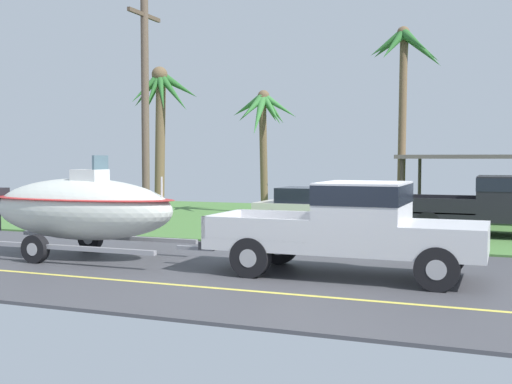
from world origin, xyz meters
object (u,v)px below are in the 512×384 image
Objects in this scene: boat_on_trailer at (81,208)px; palm_tree_near_left at (161,106)px; parked_pickup_background at (507,203)px; parked_sedan_near at (323,209)px; utility_pole at (145,111)px; pickup_truck_towing at (362,225)px; palm_tree_near_right at (405,67)px; palm_tree_mid at (262,117)px.

palm_tree_near_left is (-3.84, 10.49, 3.34)m from boat_on_trailer.
parked_pickup_background reaches higher than parked_sedan_near.
utility_pole is (-4.90, -3.10, 3.18)m from parked_sedan_near.
utility_pole reaches higher than pickup_truck_towing.
boat_on_trailer is 8.82m from parked_sedan_near.
pickup_truck_towing is at bearing -31.70° from utility_pole.
palm_tree_near_right is (-3.61, 3.99, 4.72)m from parked_pickup_background.
palm_tree_near_right is at bearing 43.96° from utility_pole.
palm_tree_near_right is (9.64, 1.14, 1.24)m from palm_tree_near_left.
palm_tree_mid is (-9.55, 4.81, 3.04)m from parked_pickup_background.
pickup_truck_towing is 0.96× the size of parked_pickup_background.
utility_pole is (-10.59, -2.75, 2.82)m from parked_pickup_background.
palm_tree_mid is 0.70× the size of utility_pole.
palm_tree_near_left is 4.20m from palm_tree_mid.
utility_pole is (-7.91, 4.89, 2.81)m from pickup_truck_towing.
parked_sedan_near is (3.71, 7.99, -0.50)m from boat_on_trailer.
boat_on_trailer is at bearing -180.00° from pickup_truck_towing.
palm_tree_near_right is at bearing 60.10° from parked_sedan_near.
palm_tree_near_right reaches higher than parked_pickup_background.
boat_on_trailer is at bearing -69.90° from palm_tree_near_left.
palm_tree_near_left is 6.23m from utility_pole.
parked_pickup_background is at bearing 39.07° from boat_on_trailer.
utility_pole is at bearing 103.65° from boat_on_trailer.
pickup_truck_towing reaches higher than parked_sedan_near.
utility_pole is at bearing -147.65° from parked_sedan_near.
boat_on_trailer is 1.01× the size of palm_tree_near_left.
parked_sedan_near is at bearing 32.35° from utility_pole.
palm_tree_near_left is at bearing -173.28° from palm_tree_near_right.
palm_tree_mid is at bearing 118.89° from pickup_truck_towing.
pickup_truck_towing is 0.92× the size of boat_on_trailer.
palm_tree_mid reaches higher than parked_pickup_background.
parked_sedan_near is (-5.70, 0.35, -0.36)m from parked_pickup_background.
boat_on_trailer reaches higher than parked_sedan_near.
palm_tree_mid is at bearing 130.84° from parked_sedan_near.
parked_sedan_near is (-3.01, 7.99, -0.37)m from pickup_truck_towing.
parked_pickup_background is at bearing -12.15° from palm_tree_near_left.
palm_tree_mid is at bearing 153.27° from parked_pickup_background.
parked_sedan_near is at bearing -18.32° from palm_tree_near_left.
palm_tree_near_right is 1.39× the size of palm_tree_mid.
parked_pickup_background is 0.80× the size of utility_pole.
palm_tree_near_right reaches higher than pickup_truck_towing.
palm_tree_near_left reaches higher than palm_tree_mid.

